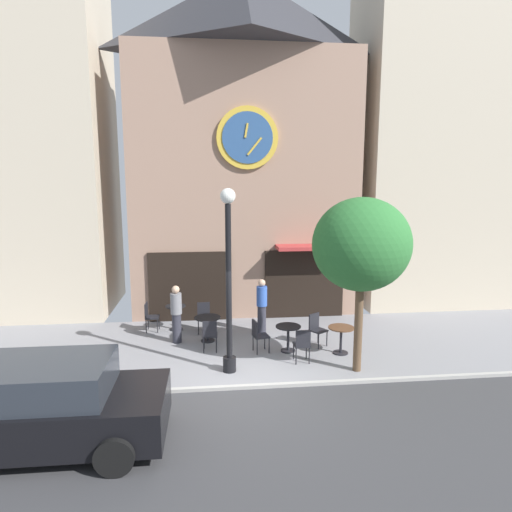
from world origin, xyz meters
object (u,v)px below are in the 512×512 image
at_px(street_tree, 362,245).
at_px(cafe_table_leftmost, 176,314).
at_px(cafe_table_center_right, 341,335).
at_px(cafe_chair_outer, 204,315).
at_px(cafe_chair_under_awning, 258,334).
at_px(parked_car_black, 40,406).
at_px(cafe_table_near_door, 288,334).
at_px(cafe_chair_by_entrance, 302,343).
at_px(street_lamp, 229,281).
at_px(cafe_chair_facing_street, 150,315).
at_px(pedestrian_grey, 176,313).
at_px(cafe_chair_curbside, 210,333).
at_px(pedestrian_blue, 262,305).
at_px(cafe_table_rightmost, 208,324).
at_px(cafe_chair_mid_row, 316,327).

distance_m(street_tree, cafe_table_leftmost, 6.37).
bearing_deg(cafe_table_center_right, cafe_chair_outer, 149.57).
relative_size(cafe_chair_under_awning, parked_car_black, 0.21).
bearing_deg(cafe_table_near_door, cafe_chair_by_entrance, -75.38).
height_order(cafe_chair_outer, cafe_chair_under_awning, same).
height_order(street_lamp, cafe_chair_facing_street, street_lamp).
relative_size(street_lamp, cafe_chair_by_entrance, 4.92).
bearing_deg(street_tree, street_lamp, 174.71).
bearing_deg(cafe_table_leftmost, cafe_chair_facing_street, -175.23).
relative_size(cafe_table_near_door, cafe_chair_by_entrance, 0.80).
relative_size(cafe_table_near_door, pedestrian_grey, 0.43).
height_order(cafe_chair_outer, cafe_chair_curbside, same).
bearing_deg(street_tree, cafe_table_leftmost, 142.51).
bearing_deg(cafe_table_center_right, pedestrian_blue, 135.65).
bearing_deg(cafe_table_rightmost, pedestrian_blue, 18.63).
bearing_deg(cafe_chair_by_entrance, cafe_table_leftmost, 138.84).
distance_m(cafe_table_near_door, cafe_chair_by_entrance, 0.84).
relative_size(cafe_chair_curbside, pedestrian_blue, 0.54).
bearing_deg(cafe_chair_facing_street, cafe_chair_under_awning, -33.28).
height_order(street_lamp, cafe_chair_curbside, street_lamp).
xyz_separation_m(cafe_chair_mid_row, cafe_chair_under_awning, (-1.69, -0.36, 0.00)).
height_order(street_tree, cafe_chair_mid_row, street_tree).
height_order(cafe_table_rightmost, cafe_chair_facing_street, cafe_chair_facing_street).
height_order(street_tree, pedestrian_blue, street_tree).
relative_size(cafe_table_rightmost, cafe_chair_facing_street, 0.84).
bearing_deg(parked_car_black, street_tree, 20.98).
height_order(cafe_table_leftmost, cafe_chair_by_entrance, cafe_chair_by_entrance).
relative_size(cafe_chair_by_entrance, pedestrian_blue, 0.54).
xyz_separation_m(cafe_chair_curbside, cafe_chair_under_awning, (1.29, -0.16, 0.00)).
relative_size(cafe_table_leftmost, cafe_chair_facing_street, 0.86).
relative_size(street_lamp, pedestrian_grey, 2.65).
relative_size(cafe_table_center_right, pedestrian_blue, 0.44).
bearing_deg(cafe_chair_outer, parked_car_black, -115.64).
distance_m(cafe_chair_outer, cafe_chair_curbside, 1.69).
xyz_separation_m(cafe_table_rightmost, cafe_chair_mid_row, (3.05, -0.64, 0.00)).
bearing_deg(cafe_chair_curbside, parked_car_black, -125.78).
height_order(cafe_chair_mid_row, pedestrian_grey, pedestrian_grey).
xyz_separation_m(cafe_table_center_right, cafe_chair_by_entrance, (-1.17, -0.51, 0.01)).
bearing_deg(parked_car_black, cafe_chair_outer, 64.36).
distance_m(cafe_table_near_door, pedestrian_blue, 1.70).
bearing_deg(cafe_table_leftmost, pedestrian_blue, -12.07).
height_order(cafe_chair_outer, cafe_chair_facing_street, same).
distance_m(cafe_table_center_right, parked_car_black, 7.38).
bearing_deg(cafe_table_center_right, street_lamp, -164.92).
bearing_deg(cafe_chair_mid_row, cafe_table_center_right, -52.80).
height_order(cafe_table_near_door, cafe_chair_mid_row, cafe_chair_mid_row).
height_order(cafe_table_rightmost, cafe_table_near_door, cafe_table_rightmost).
distance_m(cafe_table_near_door, cafe_table_center_right, 1.42).
bearing_deg(cafe_chair_outer, cafe_table_center_right, -30.43).
xyz_separation_m(cafe_table_leftmost, cafe_chair_mid_row, (4.03, -1.76, 0.02)).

